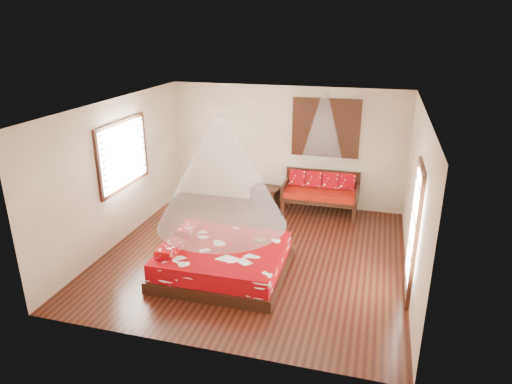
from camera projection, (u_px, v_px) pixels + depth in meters
The scene contains 10 objects.
room at pixel (254, 185), 8.14m from camera, with size 5.54×5.54×2.84m.
bed at pixel (222, 260), 7.90m from camera, with size 2.15×1.95×0.64m.
daybed at pixel (321, 191), 10.37m from camera, with size 1.70×0.76×0.94m.
storage_chest at pixel (266, 196), 10.86m from camera, with size 0.71×0.56×0.45m.
shutter_panel at pixel (326, 128), 10.20m from camera, with size 1.52×0.06×1.32m.
window_left at pixel (124, 155), 8.89m from camera, with size 0.10×1.74×1.34m.
glazed_door at pixel (413, 233), 7.04m from camera, with size 0.08×1.02×2.16m.
wine_tray at pixel (260, 238), 8.02m from camera, with size 0.23×0.23×0.19m.
mosquito_net_main at pixel (221, 173), 7.33m from camera, with size 2.16×2.16×1.80m, color white.
mosquito_net_daybed at pixel (323, 128), 9.74m from camera, with size 0.93×0.93×1.50m, color white.
Camera 1 is at (2.06, -7.40, 4.11)m, focal length 32.00 mm.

